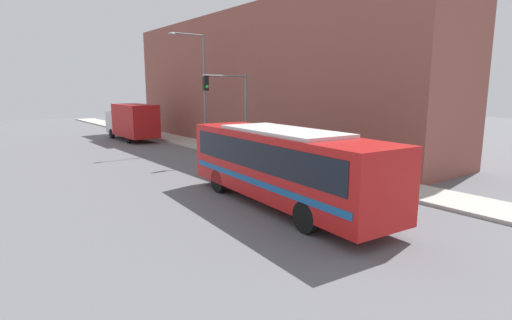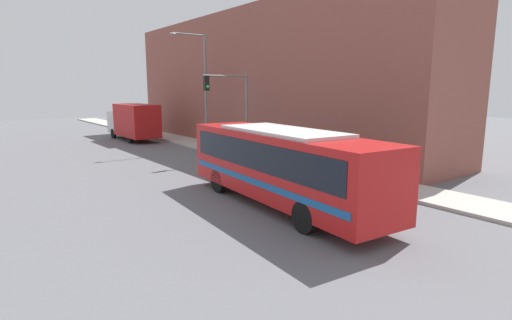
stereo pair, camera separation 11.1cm
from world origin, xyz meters
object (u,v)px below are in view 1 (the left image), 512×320
at_px(delivery_truck, 132,121).
at_px(parking_meter, 297,153).
at_px(city_bus, 282,162).
at_px(street_lamp, 200,82).
at_px(pedestrian_near_corner, 271,145).
at_px(fire_hydrant, 343,172).
at_px(traffic_light_pole, 232,101).

bearing_deg(delivery_truck, parking_meter, -82.63).
height_order(city_bus, street_lamp, street_lamp).
height_order(delivery_truck, pedestrian_near_corner, delivery_truck).
xyz_separation_m(delivery_truck, fire_hydrant, (2.45, -22.37, -1.26)).
bearing_deg(traffic_light_pole, pedestrian_near_corner, -46.91).
bearing_deg(fire_hydrant, parking_meter, 90.00).
xyz_separation_m(parking_meter, pedestrian_near_corner, (0.77, 3.26, 0.02)).
distance_m(delivery_truck, street_lamp, 9.34).
xyz_separation_m(fire_hydrant, traffic_light_pole, (-0.96, 8.50, 3.35)).
height_order(city_bus, traffic_light_pole, traffic_light_pole).
height_order(city_bus, delivery_truck, delivery_truck).
bearing_deg(street_lamp, city_bus, -108.49).
height_order(parking_meter, pedestrian_near_corner, pedestrian_near_corner).
relative_size(city_bus, fire_hydrant, 15.16).
xyz_separation_m(fire_hydrant, street_lamp, (-0.10, 13.99, 4.63)).
relative_size(fire_hydrant, street_lamp, 0.08).
height_order(parking_meter, street_lamp, street_lamp).
relative_size(delivery_truck, parking_meter, 5.75).
bearing_deg(traffic_light_pole, fire_hydrant, -83.56).
xyz_separation_m(city_bus, traffic_light_pole, (4.26, 9.82, 2.05)).
height_order(fire_hydrant, parking_meter, parking_meter).
bearing_deg(pedestrian_near_corner, street_lamp, 96.80).
bearing_deg(fire_hydrant, street_lamp, 90.43).
xyz_separation_m(city_bus, fire_hydrant, (5.22, 1.32, -1.30)).
relative_size(city_bus, street_lamp, 1.26).
xyz_separation_m(delivery_truck, pedestrian_near_corner, (3.22, -15.72, -0.70)).
bearing_deg(city_bus, pedestrian_near_corner, 58.00).
bearing_deg(delivery_truck, pedestrian_near_corner, -78.41).
xyz_separation_m(delivery_truck, street_lamp, (2.35, -8.38, 3.37)).
height_order(street_lamp, pedestrian_near_corner, street_lamp).
relative_size(delivery_truck, fire_hydrant, 10.68).
relative_size(traffic_light_pole, pedestrian_near_corner, 3.05).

